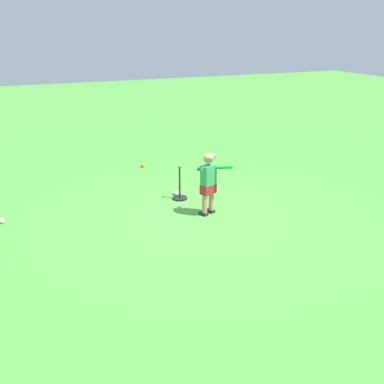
% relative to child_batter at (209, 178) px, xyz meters
% --- Properties ---
extents(ground_plane, '(40.00, 40.00, 0.00)m').
position_rel_child_batter_xyz_m(ground_plane, '(-0.02, 0.16, -0.65)').
color(ground_plane, '#479338').
extents(child_batter, '(0.47, 0.52, 1.08)m').
position_rel_child_batter_xyz_m(child_batter, '(0.00, 0.00, 0.00)').
color(child_batter, '#232328').
rests_on(child_batter, ground).
extents(play_ball_near_batter, '(0.09, 0.09, 0.09)m').
position_rel_child_batter_xyz_m(play_ball_near_batter, '(1.07, 0.20, -0.61)').
color(play_ball_near_batter, white).
rests_on(play_ball_near_batter, ground).
extents(play_ball_midfield, '(0.09, 0.09, 0.09)m').
position_rel_child_batter_xyz_m(play_ball_midfield, '(3.01, 0.25, -0.61)').
color(play_ball_midfield, orange).
rests_on(play_ball_midfield, ground).
extents(play_ball_by_bucket, '(0.09, 0.09, 0.09)m').
position_rel_child_batter_xyz_m(play_ball_by_bucket, '(1.00, 3.29, -0.60)').
color(play_ball_by_bucket, white).
rests_on(play_ball_by_bucket, ground).
extents(play_ball_far_right, '(0.10, 0.10, 0.10)m').
position_rel_child_batter_xyz_m(play_ball_far_right, '(3.05, -1.61, -0.60)').
color(play_ball_far_right, pink).
rests_on(play_ball_far_right, ground).
extents(batting_tee, '(0.28, 0.28, 0.62)m').
position_rel_child_batter_xyz_m(batting_tee, '(0.84, 0.19, -0.55)').
color(batting_tee, black).
rests_on(batting_tee, ground).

